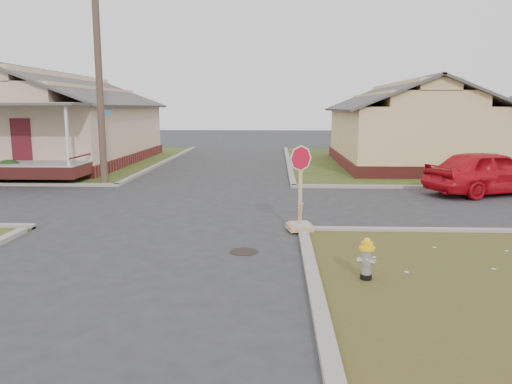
{
  "coord_description": "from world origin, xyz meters",
  "views": [
    {
      "loc": [
        2.91,
        -11.2,
        3.17
      ],
      "look_at": [
        2.41,
        1.0,
        1.1
      ],
      "focal_mm": 35.0,
      "sensor_mm": 36.0,
      "label": 1
    }
  ],
  "objects_px": {
    "utility_pole": "(99,70)",
    "red_sedan": "(489,172)",
    "stop_sign": "(300,212)",
    "fire_hydrant": "(367,257)"
  },
  "relations": [
    {
      "from": "utility_pole",
      "to": "red_sedan",
      "type": "distance_m",
      "value": 15.48
    },
    {
      "from": "utility_pole",
      "to": "stop_sign",
      "type": "bearing_deg",
      "value": -44.24
    },
    {
      "from": "fire_hydrant",
      "to": "red_sedan",
      "type": "height_order",
      "value": "red_sedan"
    },
    {
      "from": "utility_pole",
      "to": "red_sedan",
      "type": "xyz_separation_m",
      "value": [
        14.92,
        -1.55,
        -3.84
      ]
    },
    {
      "from": "utility_pole",
      "to": "stop_sign",
      "type": "xyz_separation_m",
      "value": [
        7.72,
        -7.52,
        -4.14
      ]
    },
    {
      "from": "utility_pole",
      "to": "stop_sign",
      "type": "distance_m",
      "value": 11.54
    },
    {
      "from": "fire_hydrant",
      "to": "stop_sign",
      "type": "bearing_deg",
      "value": 128.96
    },
    {
      "from": "utility_pole",
      "to": "fire_hydrant",
      "type": "height_order",
      "value": "utility_pole"
    },
    {
      "from": "utility_pole",
      "to": "stop_sign",
      "type": "relative_size",
      "value": 4.1
    },
    {
      "from": "fire_hydrant",
      "to": "red_sedan",
      "type": "bearing_deg",
      "value": 80.71
    }
  ]
}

